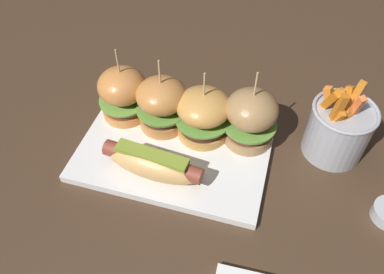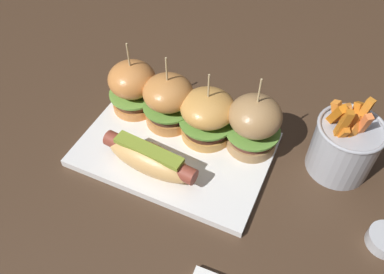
# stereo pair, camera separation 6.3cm
# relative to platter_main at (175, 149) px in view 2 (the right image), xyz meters

# --- Properties ---
(ground_plane) EXTENTS (3.00, 3.00, 0.00)m
(ground_plane) POSITION_rel_platter_main_xyz_m (0.00, 0.00, -0.01)
(ground_plane) COLOR #422D1E
(platter_main) EXTENTS (0.32, 0.22, 0.01)m
(platter_main) POSITION_rel_platter_main_xyz_m (0.00, 0.00, 0.00)
(platter_main) COLOR white
(platter_main) RESTS_ON ground
(hot_dog) EXTENTS (0.17, 0.07, 0.05)m
(hot_dog) POSITION_rel_platter_main_xyz_m (-0.02, -0.06, 0.03)
(hot_dog) COLOR #DEA861
(hot_dog) RESTS_ON platter_main
(slider_far_left) EXTENTS (0.09, 0.09, 0.14)m
(slider_far_left) POSITION_rel_platter_main_xyz_m (-0.11, 0.06, 0.06)
(slider_far_left) COLOR #CD7E3E
(slider_far_left) RESTS_ON platter_main
(slider_center_left) EXTENTS (0.09, 0.09, 0.14)m
(slider_center_left) POSITION_rel_platter_main_xyz_m (-0.04, 0.05, 0.06)
(slider_center_left) COLOR #C47E3F
(slider_center_left) RESTS_ON platter_main
(slider_center_right) EXTENTS (0.10, 0.10, 0.13)m
(slider_center_right) POSITION_rel_platter_main_xyz_m (0.04, 0.05, 0.05)
(slider_center_right) COLOR #CE9146
(slider_center_right) RESTS_ON platter_main
(slider_far_right) EXTENTS (0.09, 0.09, 0.15)m
(slider_far_right) POSITION_rel_platter_main_xyz_m (0.12, 0.06, 0.06)
(slider_far_right) COLOR #A47B4C
(slider_far_right) RESTS_ON platter_main
(fries_bucket) EXTENTS (0.11, 0.11, 0.15)m
(fries_bucket) POSITION_rel_platter_main_xyz_m (0.26, 0.09, 0.05)
(fries_bucket) COLOR #A8AAB2
(fries_bucket) RESTS_ON ground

